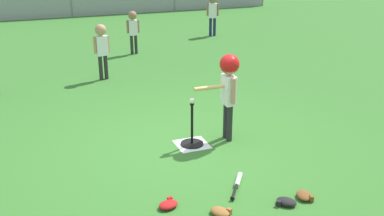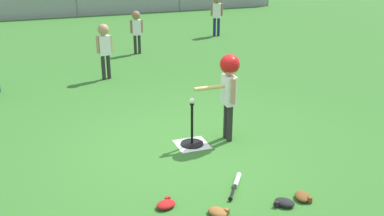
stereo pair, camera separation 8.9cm
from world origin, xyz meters
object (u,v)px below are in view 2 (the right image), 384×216
at_px(baseball_on_tee, 192,101).
at_px(fielder_deep_center, 104,44).
at_px(fielder_near_right, 217,10).
at_px(spare_bat_silver, 236,183).
at_px(fielder_near_left, 136,26).
at_px(glove_by_plate, 218,212).
at_px(batter_child, 229,80).
at_px(glove_near_bats, 166,204).
at_px(batting_tee, 192,138).
at_px(glove_tossed_aside, 284,203).
at_px(glove_outfield_drop, 303,196).

xyz_separation_m(baseball_on_tee, fielder_deep_center, (-0.56, 3.55, 0.08)).
distance_m(fielder_near_right, spare_bat_silver, 8.60).
bearing_deg(fielder_near_left, glove_by_plate, -97.10).
bearing_deg(fielder_deep_center, batter_child, -72.80).
bearing_deg(fielder_near_left, baseball_on_tee, -95.79).
height_order(baseball_on_tee, fielder_near_right, fielder_near_right).
distance_m(fielder_near_left, glove_near_bats, 6.96).
distance_m(baseball_on_tee, fielder_near_left, 5.46).
bearing_deg(fielder_near_left, batting_tee, -95.79).
height_order(baseball_on_tee, fielder_deep_center, fielder_deep_center).
distance_m(batter_child, glove_near_bats, 2.09).
xyz_separation_m(batting_tee, glove_near_bats, (-0.80, -1.37, -0.06)).
relative_size(fielder_deep_center, fielder_near_right, 0.95).
bearing_deg(glove_near_bats, fielder_near_left, 78.74).
distance_m(fielder_near_left, glove_tossed_aside, 7.24).
bearing_deg(fielder_deep_center, glove_tossed_aside, -79.64).
distance_m(batting_tee, glove_outfield_drop, 1.86).
bearing_deg(batter_child, baseball_on_tee, 179.04).
relative_size(batter_child, glove_outfield_drop, 4.74).
relative_size(batting_tee, glove_near_bats, 2.43).
bearing_deg(fielder_deep_center, baseball_on_tee, -80.96).
relative_size(glove_by_plate, glove_outfield_drop, 1.02).
xyz_separation_m(spare_bat_silver, glove_tossed_aside, (0.30, -0.57, 0.01)).
bearing_deg(batting_tee, fielder_near_right, 64.16).
xyz_separation_m(baseball_on_tee, batter_child, (0.54, -0.01, 0.24)).
relative_size(fielder_near_left, glove_near_bats, 4.20).
distance_m(glove_by_plate, glove_tossed_aside, 0.75).
distance_m(fielder_near_left, glove_by_plate, 7.21).
distance_m(batting_tee, glove_tossed_aside, 1.83).
height_order(batter_child, fielder_near_right, batter_child).
bearing_deg(glove_tossed_aside, fielder_near_right, 71.46).
distance_m(glove_by_plate, glove_near_bats, 0.57).
bearing_deg(glove_by_plate, fielder_near_right, 66.87).
bearing_deg(batting_tee, spare_bat_silver, -85.01).
bearing_deg(glove_tossed_aside, glove_by_plate, 173.56).
distance_m(batter_child, fielder_near_left, 5.44).
xyz_separation_m(batting_tee, baseball_on_tee, (0.00, 0.00, 0.56)).
bearing_deg(spare_bat_silver, glove_by_plate, -132.48).
distance_m(glove_near_bats, glove_outfield_drop, 1.51).
bearing_deg(glove_outfield_drop, batter_child, 94.22).
relative_size(spare_bat_silver, glove_outfield_drop, 1.87).
bearing_deg(fielder_near_left, glove_near_bats, -101.26).
xyz_separation_m(fielder_deep_center, glove_tossed_aside, (0.97, -5.33, -0.69)).
bearing_deg(glove_by_plate, fielder_deep_center, 92.48).
bearing_deg(fielder_near_left, spare_bat_silver, -93.83).
distance_m(fielder_near_right, glove_outfield_drop, 8.92).
relative_size(batting_tee, glove_tossed_aside, 2.27).
distance_m(fielder_deep_center, fielder_near_right, 5.00).
relative_size(batter_child, fielder_near_right, 1.05).
bearing_deg(baseball_on_tee, fielder_near_left, 84.21).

